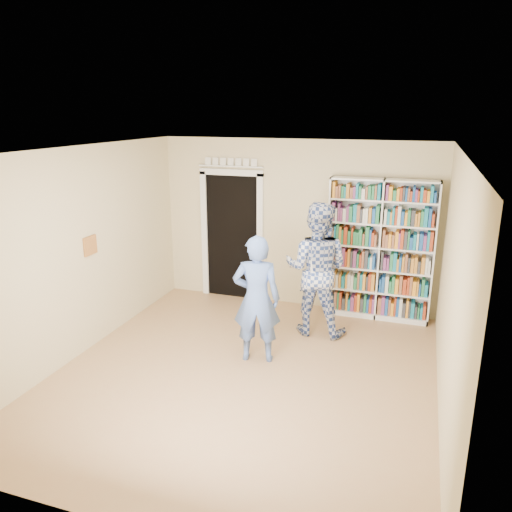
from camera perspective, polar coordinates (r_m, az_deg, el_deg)
The scene contains 11 objects.
floor at distance 6.30m, azimuth -1.36°, elevation -13.37°, with size 5.00×5.00×0.00m, color #AD7D54.
ceiling at distance 5.49m, azimuth -1.55°, elevation 11.93°, with size 5.00×5.00×0.00m, color white.
wall_back at distance 8.07m, azimuth 4.61°, elevation 3.60°, with size 4.50×4.50×0.00m, color beige.
wall_left at distance 6.82m, azimuth -19.51°, elevation 0.33°, with size 5.00×5.00×0.00m, color beige.
wall_right at distance 5.45m, azimuth 21.45°, elevation -3.81°, with size 5.00×5.00×0.00m, color beige.
bookshelf at distance 7.77m, azimuth 13.98°, elevation 0.72°, with size 1.57×0.29×2.16m.
doorway at distance 8.41m, azimuth -2.75°, elevation 2.96°, with size 1.10×0.08×2.43m.
wall_art at distance 6.95m, azimuth -18.42°, elevation 1.15°, with size 0.03×0.25×0.25m, color brown.
man_blue at distance 6.31m, azimuth 0.07°, elevation -4.95°, with size 0.61×0.40×1.66m, color #5271B7.
man_plaid at distance 7.10m, azimuth 6.90°, elevation -1.48°, with size 0.93×0.73×1.92m, color navy.
paper_sheet at distance 6.83m, azimuth 7.18°, elevation -1.22°, with size 0.23×0.01×0.32m, color white.
Camera 1 is at (1.87, -5.14, 3.12)m, focal length 35.00 mm.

